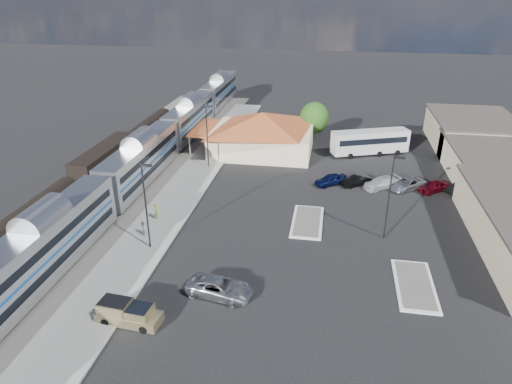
% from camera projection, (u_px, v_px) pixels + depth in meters
% --- Properties ---
extents(ground, '(280.00, 280.00, 0.00)m').
position_uv_depth(ground, '(269.00, 228.00, 48.96)').
color(ground, black).
rests_on(ground, ground).
extents(railbed, '(16.00, 100.00, 0.12)m').
position_uv_depth(railbed, '(118.00, 185.00, 59.32)').
color(railbed, '#4C4944').
rests_on(railbed, ground).
extents(platform, '(5.50, 92.00, 0.18)m').
position_uv_depth(platform, '(179.00, 196.00, 56.13)').
color(platform, gray).
rests_on(platform, ground).
extents(passenger_train, '(3.00, 104.00, 5.55)m').
position_uv_depth(passenger_train, '(142.00, 162.00, 58.85)').
color(passenger_train, silver).
rests_on(passenger_train, ground).
extents(freight_cars, '(2.80, 46.00, 4.00)m').
position_uv_depth(freight_cars, '(105.00, 162.00, 61.66)').
color(freight_cars, black).
rests_on(freight_cars, ground).
extents(station_depot, '(18.35, 12.24, 6.20)m').
position_uv_depth(station_depot, '(262.00, 132.00, 69.81)').
color(station_depot, beige).
rests_on(station_depot, ground).
extents(buildings_east, '(14.40, 51.40, 4.80)m').
position_uv_depth(buildings_east, '(509.00, 175.00, 56.48)').
color(buildings_east, '#C6B28C').
rests_on(buildings_east, ground).
extents(traffic_island_south, '(3.30, 7.50, 0.21)m').
position_uv_depth(traffic_island_south, '(307.00, 222.00, 50.09)').
color(traffic_island_south, silver).
rests_on(traffic_island_south, ground).
extents(traffic_island_north, '(3.30, 7.50, 0.21)m').
position_uv_depth(traffic_island_north, '(415.00, 285.00, 39.61)').
color(traffic_island_north, silver).
rests_on(traffic_island_north, ground).
extents(lamp_plat_s, '(1.08, 0.25, 9.00)m').
position_uv_depth(lamp_plat_s, '(146.00, 200.00, 43.03)').
color(lamp_plat_s, black).
rests_on(lamp_plat_s, ground).
extents(lamp_plat_n, '(1.08, 0.25, 9.00)m').
position_uv_depth(lamp_plat_n, '(208.00, 131.00, 62.71)').
color(lamp_plat_n, black).
rests_on(lamp_plat_n, ground).
extents(lamp_lot, '(1.08, 0.25, 9.00)m').
position_uv_depth(lamp_lot, '(391.00, 191.00, 44.86)').
color(lamp_lot, black).
rests_on(lamp_lot, ground).
extents(tree_depot, '(4.71, 4.71, 6.63)m').
position_uv_depth(tree_depot, '(314.00, 118.00, 73.64)').
color(tree_depot, '#382314').
rests_on(tree_depot, ground).
extents(pickup_truck, '(5.18, 2.27, 1.74)m').
position_uv_depth(pickup_truck, '(129.00, 314.00, 35.11)').
color(pickup_truck, '#9D8E60').
rests_on(pickup_truck, ground).
extents(suv, '(6.00, 3.53, 1.57)m').
position_uv_depth(suv, '(220.00, 288.00, 38.16)').
color(suv, '#A4A7AC').
rests_on(suv, ground).
extents(coach_bus, '(11.83, 6.63, 3.76)m').
position_uv_depth(coach_bus, '(370.00, 141.00, 68.88)').
color(coach_bus, white).
rests_on(coach_bus, ground).
extents(person_a, '(0.53, 0.73, 1.87)m').
position_uv_depth(person_a, '(156.00, 211.00, 50.13)').
color(person_a, '#B2C03C').
rests_on(person_a, platform).
extents(person_b, '(0.79, 0.92, 1.65)m').
position_uv_depth(person_b, '(143.00, 228.00, 46.93)').
color(person_b, silver).
rests_on(person_b, platform).
extents(parked_car_a, '(4.58, 3.89, 1.48)m').
position_uv_depth(parked_car_a, '(331.00, 179.00, 59.11)').
color(parked_car_a, '#0D1543').
rests_on(parked_car_a, ground).
extents(parked_car_b, '(4.19, 3.44, 1.35)m').
position_uv_depth(parked_car_b, '(356.00, 181.00, 58.91)').
color(parked_car_b, black).
rests_on(parked_car_b, ground).
extents(parked_car_c, '(5.27, 4.46, 1.45)m').
position_uv_depth(parked_car_c, '(382.00, 183.00, 58.13)').
color(parked_car_c, white).
rests_on(parked_car_c, ground).
extents(parked_car_d, '(5.37, 5.05, 1.41)m').
position_uv_depth(parked_car_d, '(407.00, 184.00, 57.92)').
color(parked_car_d, '#919499').
rests_on(parked_car_d, ground).
extents(parked_car_e, '(4.45, 3.88, 1.45)m').
position_uv_depth(parked_car_e, '(434.00, 186.00, 57.15)').
color(parked_car_e, maroon).
rests_on(parked_car_e, ground).
extents(parked_car_f, '(4.04, 3.37, 1.30)m').
position_uv_depth(parked_car_f, '(460.00, 188.00, 56.95)').
color(parked_car_f, black).
rests_on(parked_car_f, ground).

